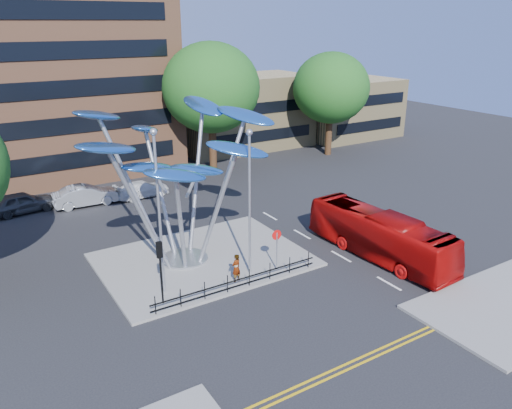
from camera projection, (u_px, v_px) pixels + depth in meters
ground at (272, 300)px, 26.03m from camera, size 120.00×120.00×0.00m
traffic_island at (203, 260)px, 30.29m from camera, size 12.00×9.00×0.15m
double_yellow_near at (349, 363)px, 21.25m from camera, size 40.00×0.12×0.01m
double_yellow_far at (354, 367)px, 21.02m from camera, size 40.00×0.12×0.01m
brick_tower at (12, 5)px, 43.34m from camera, size 25.00×15.00×30.00m
low_building_near at (243, 112)px, 56.47m from camera, size 15.00×8.00×8.00m
low_building_far at (348, 108)px, 62.01m from camera, size 12.00×8.00×7.00m
tree_right at (211, 88)px, 44.74m from camera, size 8.80×8.80×12.11m
tree_far at (331, 88)px, 52.01m from camera, size 8.00×8.00×10.81m
leaf_sculpture at (176, 150)px, 27.95m from camera, size 12.72×9.54×9.51m
street_lamp_left at (158, 200)px, 24.73m from camera, size 0.36×0.36×8.80m
street_lamp_right at (250, 190)px, 26.91m from camera, size 0.36×0.36×8.30m
traffic_light_island at (160, 260)px, 24.64m from camera, size 0.28×0.18×3.42m
no_entry_sign_island at (277, 243)px, 28.40m from camera, size 0.60×0.10×2.45m
pedestrian_railing_front at (239, 282)px, 26.70m from camera, size 10.00×0.06×1.00m
red_bus at (380, 235)px, 30.37m from camera, size 2.93×10.36×2.86m
pedestrian at (236, 268)px, 27.35m from camera, size 0.68×0.54×1.63m
parked_car_left at (22, 202)px, 37.65m from camera, size 4.94×2.46×1.62m
parked_car_mid at (86, 195)px, 39.14m from camera, size 5.04×1.95×1.64m
parked_car_right at (142, 189)px, 41.16m from camera, size 4.71×2.37×1.31m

